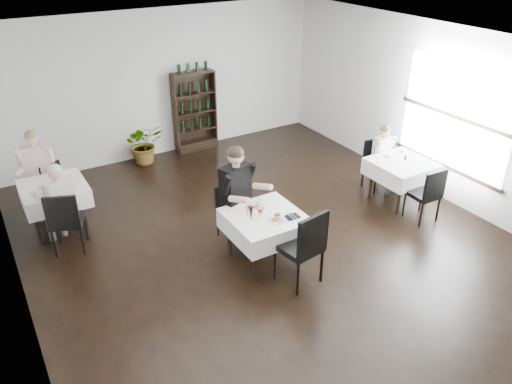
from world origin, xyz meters
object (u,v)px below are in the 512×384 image
wine_shelf (195,112)px  potted_tree (144,144)px  main_table (265,224)px  diner_main (240,191)px

wine_shelf → potted_tree: 1.30m
main_table → potted_tree: 4.22m
main_table → diner_main: bearing=101.4°
main_table → potted_tree: size_ratio=1.23×
potted_tree → diner_main: bearing=-86.6°
potted_tree → diner_main: (0.22, -3.69, 0.53)m
main_table → diner_main: (-0.10, 0.51, 0.33)m
main_table → diner_main: 0.62m
wine_shelf → diner_main: wine_shelf is taller
wine_shelf → diner_main: 3.93m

